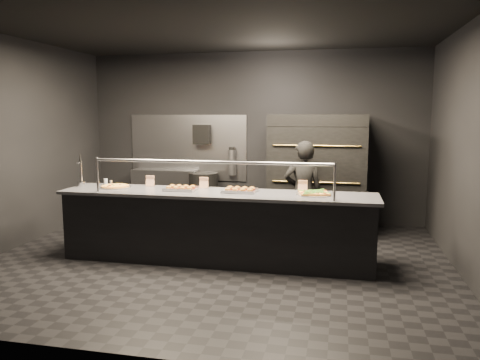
{
  "coord_description": "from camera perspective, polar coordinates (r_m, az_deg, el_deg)",
  "views": [
    {
      "loc": [
        1.55,
        -5.75,
        1.92
      ],
      "look_at": [
        0.27,
        0.2,
        1.06
      ],
      "focal_mm": 35.0,
      "sensor_mm": 36.0,
      "label": 1
    }
  ],
  "objects": [
    {
      "name": "trash_bin",
      "position": [
        8.45,
        -4.45,
        -2.06
      ],
      "size": [
        0.52,
        0.52,
        0.87
      ],
      "primitive_type": "cylinder",
      "color": "black",
      "rests_on": "ground"
    },
    {
      "name": "slider_tray_b",
      "position": [
        6.02,
        -0.02,
        -1.24
      ],
      "size": [
        0.45,
        0.35,
        0.07
      ],
      "color": "silver",
      "rests_on": "service_counter"
    },
    {
      "name": "condiment_jar",
      "position": [
        6.9,
        -15.85,
        -0.22
      ],
      "size": [
        0.13,
        0.05,
        0.09
      ],
      "color": "silver",
      "rests_on": "service_counter"
    },
    {
      "name": "fire_extinguisher",
      "position": [
        8.41,
        -0.99,
        2.21
      ],
      "size": [
        0.14,
        0.14,
        0.51
      ],
      "color": "#B2B2B7",
      "rests_on": "room"
    },
    {
      "name": "square_pizza",
      "position": [
        5.89,
        9.02,
        -1.62
      ],
      "size": [
        0.45,
        0.45,
        0.05
      ],
      "color": "silver",
      "rests_on": "service_counter"
    },
    {
      "name": "pizza_oven",
      "position": [
        7.72,
        9.43,
        0.87
      ],
      "size": [
        1.5,
        1.23,
        1.91
      ],
      "color": "black",
      "rests_on": "ground"
    },
    {
      "name": "tent_cards",
      "position": [
        6.31,
        -2.81,
        -0.37
      ],
      "size": [
        2.23,
        0.04,
        0.15
      ],
      "color": "white",
      "rests_on": "service_counter"
    },
    {
      "name": "beer_tap",
      "position": [
        6.83,
        -18.81,
        0.38
      ],
      "size": [
        0.12,
        0.18,
        0.47
      ],
      "color": "silver",
      "rests_on": "service_counter"
    },
    {
      "name": "room",
      "position": [
        6.02,
        -3.06,
        4.02
      ],
      "size": [
        6.04,
        6.0,
        3.0
      ],
      "color": "black",
      "rests_on": "ground"
    },
    {
      "name": "round_pizza",
      "position": [
        6.62,
        -14.97,
        -0.75
      ],
      "size": [
        0.43,
        0.43,
        0.03
      ],
      "color": "silver",
      "rests_on": "service_counter"
    },
    {
      "name": "towel_dispenser",
      "position": [
        8.51,
        -4.64,
        5.56
      ],
      "size": [
        0.3,
        0.2,
        0.35
      ],
      "primitive_type": "cube",
      "color": "black",
      "rests_on": "room"
    },
    {
      "name": "slider_tray_a",
      "position": [
        6.22,
        -7.23,
        -1.01
      ],
      "size": [
        0.42,
        0.31,
        0.07
      ],
      "color": "silver",
      "rests_on": "service_counter"
    },
    {
      "name": "prep_shelf",
      "position": [
        8.79,
        -9.07,
        -1.65
      ],
      "size": [
        1.2,
        0.35,
        0.9
      ],
      "primitive_type": "cube",
      "color": "#99999E",
      "rests_on": "ground"
    },
    {
      "name": "service_counter",
      "position": [
        6.13,
        -2.9,
        -5.68
      ],
      "size": [
        4.1,
        0.78,
        1.37
      ],
      "color": "black",
      "rests_on": "ground"
    },
    {
      "name": "worker",
      "position": [
        6.9,
        7.68,
        -1.6
      ],
      "size": [
        0.63,
        0.48,
        1.54
      ],
      "primitive_type": "imported",
      "rotation": [
        0.0,
        0.0,
        3.35
      ],
      "color": "black",
      "rests_on": "ground"
    }
  ]
}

